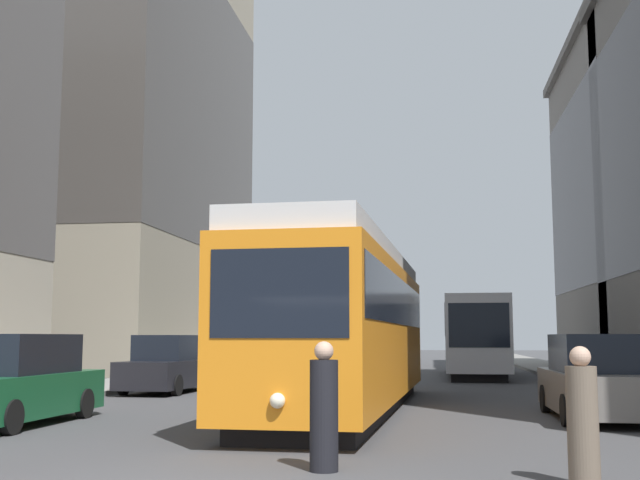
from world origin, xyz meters
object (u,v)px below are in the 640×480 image
at_px(parked_car_left_far, 246,357).
at_px(pedestrian_crossing_far, 324,410).
at_px(streetcar, 348,323).
at_px(parked_car_left_near, 169,366).
at_px(parked_car_left_mid, 13,383).
at_px(transit_bus, 474,333).
at_px(parked_car_right_far, 595,380).
at_px(pedestrian_crossing_near, 583,421).

xyz_separation_m(parked_car_left_far, pedestrian_crossing_far, (6.98, -24.95, -0.05)).
relative_size(streetcar, parked_car_left_far, 3.29).
xyz_separation_m(parked_car_left_near, parked_car_left_far, (-0.00, 10.74, -0.00)).
distance_m(parked_car_left_mid, pedestrian_crossing_far, 8.37).
height_order(transit_bus, parked_car_right_far, transit_bus).
bearing_deg(pedestrian_crossing_near, parked_car_left_far, -153.89).
height_order(streetcar, parked_car_left_far, streetcar).
bearing_deg(pedestrian_crossing_near, parked_car_left_mid, -112.93).
xyz_separation_m(transit_bus, parked_car_left_near, (-10.25, -11.89, -1.10)).
distance_m(parked_car_right_far, parked_car_left_far, 21.22).
distance_m(streetcar, pedestrian_crossing_far, 8.82).
xyz_separation_m(parked_car_left_mid, parked_car_right_far, (11.87, 2.74, -0.00)).
distance_m(streetcar, parked_car_left_far, 17.51).
xyz_separation_m(streetcar, parked_car_left_far, (-6.39, 16.25, -1.26)).
relative_size(transit_bus, parked_car_right_far, 2.29).
height_order(streetcar, pedestrian_crossing_near, streetcar).
height_order(parked_car_right_far, parked_car_left_far, same).
bearing_deg(transit_bus, parked_car_left_far, -172.81).
height_order(transit_bus, parked_car_left_mid, transit_bus).
distance_m(streetcar, transit_bus, 17.82).
bearing_deg(streetcar, parked_car_right_far, -11.21).
relative_size(parked_car_left_near, parked_car_left_mid, 0.94).
height_order(transit_bus, pedestrian_crossing_far, transit_bus).
height_order(parked_car_left_mid, parked_car_right_far, same).
xyz_separation_m(streetcar, parked_car_right_far, (5.49, -1.34, -1.26)).
distance_m(parked_car_left_far, pedestrian_crossing_near, 27.55).
bearing_deg(parked_car_left_far, pedestrian_crossing_near, -67.06).
height_order(streetcar, parked_car_left_mid, streetcar).
relative_size(streetcar, pedestrian_crossing_far, 8.64).
distance_m(transit_bus, parked_car_left_far, 10.37).
xyz_separation_m(parked_car_right_far, pedestrian_crossing_near, (-1.69, -8.00, -0.07)).
xyz_separation_m(streetcar, parked_car_left_mid, (-6.39, -4.07, -1.26)).
distance_m(parked_car_left_near, parked_car_left_far, 10.74).
xyz_separation_m(transit_bus, pedestrian_crossing_far, (-3.27, -26.10, -1.15)).
relative_size(parked_car_left_mid, parked_car_right_far, 1.01).
bearing_deg(parked_car_left_near, transit_bus, 52.45).
height_order(parked_car_left_near, pedestrian_crossing_far, parked_car_left_near).
relative_size(parked_car_left_near, parked_car_right_far, 0.94).
xyz_separation_m(transit_bus, parked_car_left_mid, (-10.25, -21.47, -1.10)).
distance_m(parked_car_left_near, pedestrian_crossing_far, 15.83).
relative_size(parked_car_left_mid, pedestrian_crossing_near, 2.97).
distance_m(pedestrian_crossing_near, pedestrian_crossing_far, 3.27).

